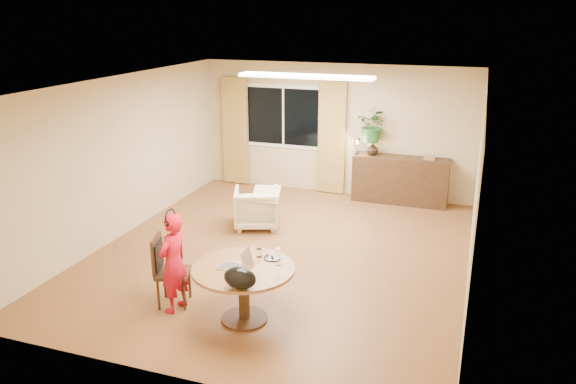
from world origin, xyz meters
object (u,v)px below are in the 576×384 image
(sideboard, at_px, (400,180))
(dining_table, at_px, (244,279))
(child, at_px, (173,263))
(armchair, at_px, (256,208))
(dining_chair, at_px, (173,271))

(sideboard, bearing_deg, dining_table, -102.66)
(child, distance_m, armchair, 2.97)
(dining_table, distance_m, dining_chair, 1.00)
(armchair, height_order, sideboard, sideboard)
(dining_table, xyz_separation_m, sideboard, (1.12, 5.00, -0.09))
(dining_table, relative_size, sideboard, 0.67)
(dining_chair, bearing_deg, armchair, 74.01)
(dining_table, height_order, sideboard, sideboard)
(dining_table, distance_m, sideboard, 5.12)
(dining_table, xyz_separation_m, armchair, (-1.02, 2.91, -0.21))
(sideboard, bearing_deg, armchair, -135.68)
(child, height_order, sideboard, child)
(dining_chair, xyz_separation_m, child, (0.09, -0.12, 0.18))
(dining_chair, distance_m, armchair, 2.83)
(dining_table, bearing_deg, sideboard, 77.34)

